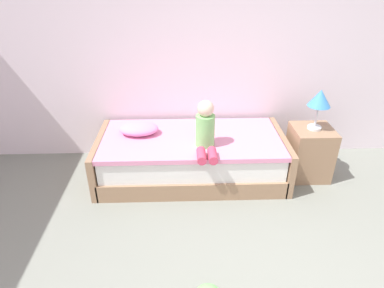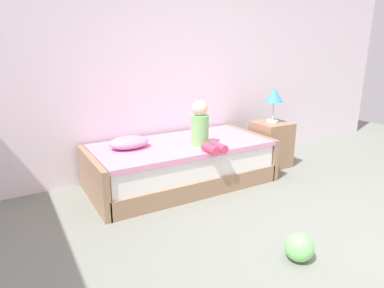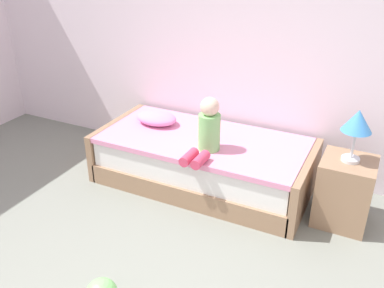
# 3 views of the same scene
# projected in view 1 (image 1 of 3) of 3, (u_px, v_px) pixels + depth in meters

# --- Properties ---
(wall_rear) EXTENTS (7.20, 0.10, 2.90)m
(wall_rear) POSITION_uv_depth(u_px,v_px,m) (235.00, 38.00, 3.79)
(wall_rear) COLOR white
(wall_rear) RESTS_ON ground
(bed) EXTENTS (2.11, 1.00, 0.50)m
(bed) POSITION_uv_depth(u_px,v_px,m) (191.00, 157.00, 3.83)
(bed) COLOR #997556
(bed) RESTS_ON ground
(nightstand) EXTENTS (0.44, 0.44, 0.60)m
(nightstand) POSITION_uv_depth(u_px,v_px,m) (309.00, 152.00, 3.81)
(nightstand) COLOR #997556
(nightstand) RESTS_ON ground
(table_lamp) EXTENTS (0.24, 0.24, 0.45)m
(table_lamp) POSITION_uv_depth(u_px,v_px,m) (320.00, 100.00, 3.50)
(table_lamp) COLOR silver
(table_lamp) RESTS_ON nightstand
(child_figure) EXTENTS (0.20, 0.51, 0.50)m
(child_figure) POSITION_uv_depth(u_px,v_px,m) (206.00, 130.00, 3.41)
(child_figure) COLOR #7FC672
(child_figure) RESTS_ON bed
(pillow) EXTENTS (0.44, 0.30, 0.13)m
(pillow) POSITION_uv_depth(u_px,v_px,m) (139.00, 129.00, 3.74)
(pillow) COLOR #EA8CC6
(pillow) RESTS_ON bed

